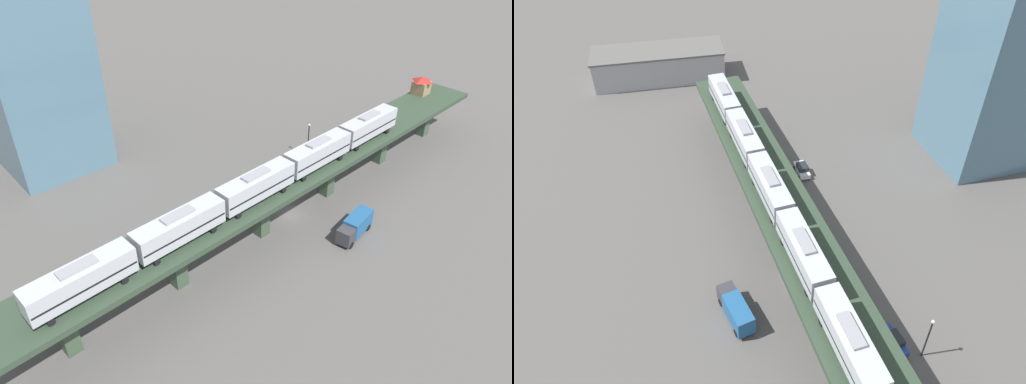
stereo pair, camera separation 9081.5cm
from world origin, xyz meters
The scene contains 9 objects.
ground_plane centered at (0.00, 0.00, 0.00)m, with size 400.00×400.00×0.00m, color #514F4C.
elevated_viaduct centered at (0.01, -0.18, 6.64)m, with size 11.73×92.24×7.73m.
subway_train centered at (-1.72, 8.89, 10.27)m, with size 5.09×62.46×4.45m.
signal_hut centered at (3.82, -39.17, 9.53)m, with size 3.33×3.33×3.40m.
street_car_white centered at (7.97, 22.55, 0.94)m, with size 2.06×4.45×1.89m.
street_car_blue centered at (7.59, -12.48, 0.94)m, with size 2.25×4.54×1.89m.
delivery_truck centered at (-9.72, -3.26, 1.76)m, with size 3.52×7.49×3.20m.
street_lamp centered at (10.30, -14.68, 4.11)m, with size 0.44×0.44×6.94m.
office_tower centered at (40.06, 20.12, 18.00)m, with size 16.00×16.00×36.00m.
Camera 1 is at (-42.39, 45.59, 46.59)m, focal length 35.00 mm.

